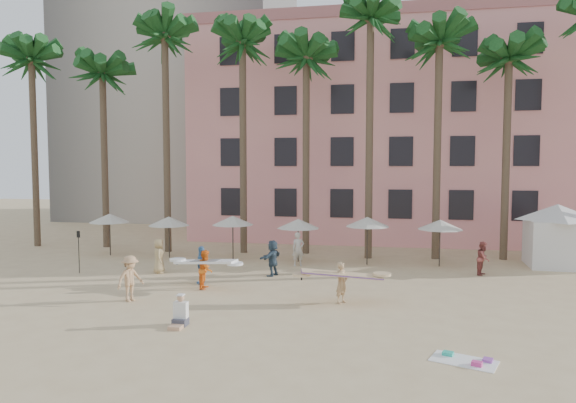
% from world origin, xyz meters
% --- Properties ---
extents(ground, '(120.00, 120.00, 0.00)m').
position_xyz_m(ground, '(0.00, 0.00, 0.00)').
color(ground, '#D1B789').
rests_on(ground, ground).
extents(pink_hotel, '(35.00, 14.00, 16.00)m').
position_xyz_m(pink_hotel, '(7.00, 26.00, 8.00)').
color(pink_hotel, '#FBA099').
rests_on(pink_hotel, ground).
extents(palm_row, '(44.40, 5.40, 16.30)m').
position_xyz_m(palm_row, '(0.51, 15.00, 12.97)').
color(palm_row, brown).
rests_on(palm_row, ground).
extents(umbrella_row, '(22.50, 2.70, 2.73)m').
position_xyz_m(umbrella_row, '(-3.00, 12.50, 2.33)').
color(umbrella_row, '#332B23').
rests_on(umbrella_row, ground).
extents(cabana, '(4.78, 4.78, 3.50)m').
position_xyz_m(cabana, '(13.39, 13.74, 2.07)').
color(cabana, silver).
rests_on(cabana, ground).
extents(beach_towel, '(2.04, 1.58, 0.14)m').
position_xyz_m(beach_towel, '(6.30, -1.75, 0.03)').
color(beach_towel, white).
rests_on(beach_towel, ground).
extents(carrier_yellow, '(3.38, 1.39, 1.70)m').
position_xyz_m(carrier_yellow, '(2.25, 3.89, 0.98)').
color(carrier_yellow, tan).
rests_on(carrier_yellow, ground).
extents(carrier_white, '(3.03, 1.21, 1.77)m').
position_xyz_m(carrier_white, '(-4.09, 5.27, 0.95)').
color(carrier_white, orange).
rests_on(carrier_white, ground).
extents(beachgoers, '(17.54, 9.76, 1.91)m').
position_xyz_m(beachgoers, '(-2.44, 7.19, 0.92)').
color(beachgoers, tan).
rests_on(beachgoers, ground).
extents(paddle, '(0.18, 0.04, 2.23)m').
position_xyz_m(paddle, '(-11.78, 7.25, 1.41)').
color(paddle, black).
rests_on(paddle, ground).
extents(seated_man, '(0.49, 0.85, 1.10)m').
position_xyz_m(seated_man, '(-3.09, -0.17, 0.38)').
color(seated_man, '#3F3F4C').
rests_on(seated_man, ground).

